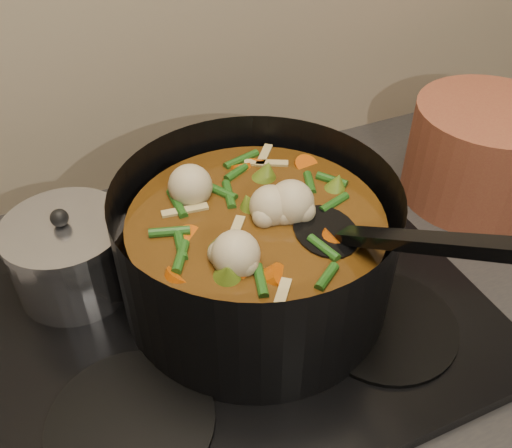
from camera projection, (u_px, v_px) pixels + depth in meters
name	position (u px, v px, depth m)	size (l,w,h in m)	color
stovetop	(225.00, 299.00, 0.75)	(0.62, 0.54, 0.03)	black
stockpot	(257.00, 249.00, 0.70)	(0.37, 0.45, 0.25)	black
saucepan	(70.00, 256.00, 0.73)	(0.15, 0.15, 0.13)	silver
terracotta_crock	(481.00, 153.00, 0.89)	(0.23, 0.23, 0.16)	brown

